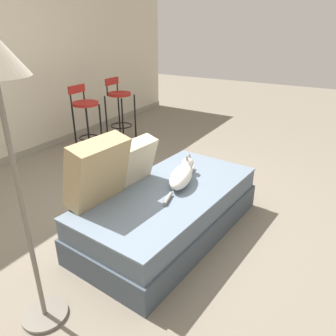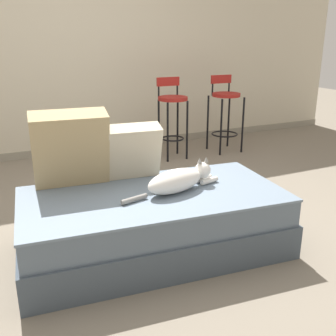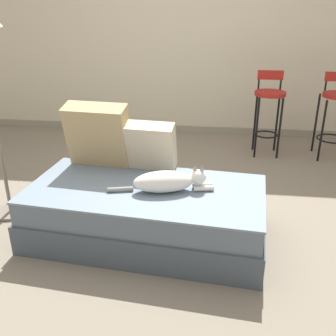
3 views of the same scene
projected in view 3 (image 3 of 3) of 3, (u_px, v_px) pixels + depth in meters
ground_plane at (155, 211)px, 3.32m from camera, size 16.00×16.00×0.00m
wall_back_panel at (181, 30)px, 4.87m from camera, size 8.00×0.10×2.60m
wall_baseboard_trim at (180, 129)px, 5.31m from camera, size 8.00×0.02×0.09m
couch at (146, 213)px, 2.88m from camera, size 1.78×1.02×0.41m
throw_pillow_corner at (99, 135)px, 3.09m from camera, size 0.51×0.33×0.52m
throw_pillow_middle at (151, 146)px, 3.02m from camera, size 0.39×0.27×0.40m
cat at (168, 181)px, 2.72m from camera, size 0.74×0.27×0.19m
bar_stool_near_window at (269, 104)px, 4.35m from camera, size 0.34×0.34×0.93m
bar_stool_by_doorway at (336, 109)px, 4.28m from camera, size 0.34×0.34×0.93m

